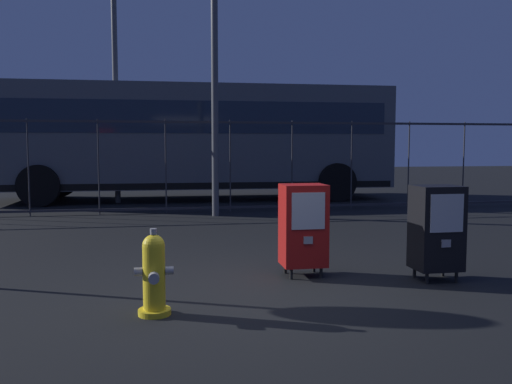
# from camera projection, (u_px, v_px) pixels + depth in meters

# --- Properties ---
(ground_plane) EXTENTS (60.00, 60.00, 0.00)m
(ground_plane) POSITION_uv_depth(u_px,v_px,m) (247.00, 296.00, 5.19)
(ground_plane) COLOR black
(fire_hydrant) EXTENTS (0.33, 0.32, 0.75)m
(fire_hydrant) POSITION_uv_depth(u_px,v_px,m) (154.00, 275.00, 4.58)
(fire_hydrant) COLOR yellow
(fire_hydrant) RESTS_ON ground_plane
(newspaper_box_primary) EXTENTS (0.48, 0.42, 1.02)m
(newspaper_box_primary) POSITION_uv_depth(u_px,v_px,m) (437.00, 228.00, 5.76)
(newspaper_box_primary) COLOR black
(newspaper_box_primary) RESTS_ON ground_plane
(newspaper_box_secondary) EXTENTS (0.48, 0.42, 1.02)m
(newspaper_box_secondary) POSITION_uv_depth(u_px,v_px,m) (303.00, 225.00, 5.95)
(newspaper_box_secondary) COLOR black
(newspaper_box_secondary) RESTS_ON ground_plane
(fence_barrier) EXTENTS (18.03, 0.04, 2.00)m
(fence_barrier) POSITION_uv_depth(u_px,v_px,m) (198.00, 166.00, 11.59)
(fence_barrier) COLOR #2D2D33
(fence_barrier) RESTS_ON ground_plane
(bus_near) EXTENTS (10.53, 2.89, 3.00)m
(bus_near) POSITION_uv_depth(u_px,v_px,m) (192.00, 136.00, 14.48)
(bus_near) COLOR #4C5156
(bus_near) RESTS_ON ground_plane
(street_light_near_left) EXTENTS (0.32, 0.32, 6.30)m
(street_light_near_left) POSITION_uv_depth(u_px,v_px,m) (115.00, 55.00, 13.42)
(street_light_near_left) COLOR #4C4F54
(street_light_near_left) RESTS_ON ground_plane
(street_light_near_right) EXTENTS (0.32, 0.32, 7.47)m
(street_light_near_right) POSITION_uv_depth(u_px,v_px,m) (214.00, 3.00, 10.77)
(street_light_near_right) COLOR #4C4F54
(street_light_near_right) RESTS_ON ground_plane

